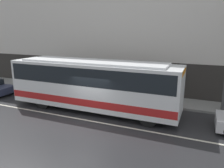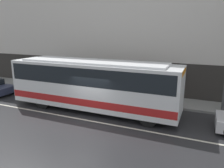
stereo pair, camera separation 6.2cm
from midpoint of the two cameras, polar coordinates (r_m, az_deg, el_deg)
name	(u,v)px [view 2 (the right image)]	position (r m, az deg, el deg)	size (l,w,h in m)	color
ground_plane	(88,120)	(13.22, -6.27, -9.43)	(60.00, 60.00, 0.00)	#262628
sidewalk	(120,96)	(17.62, 2.08, -3.08)	(60.00, 2.41, 0.16)	gray
building_facade	(126,10)	(18.19, 3.91, 18.64)	(60.00, 0.35, 13.90)	silver
lane_stripe	(88,120)	(13.22, -6.27, -9.42)	(54.00, 0.14, 0.01)	beige
transit_bus	(93,83)	(14.33, -4.92, 0.34)	(11.30, 2.61, 3.32)	white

